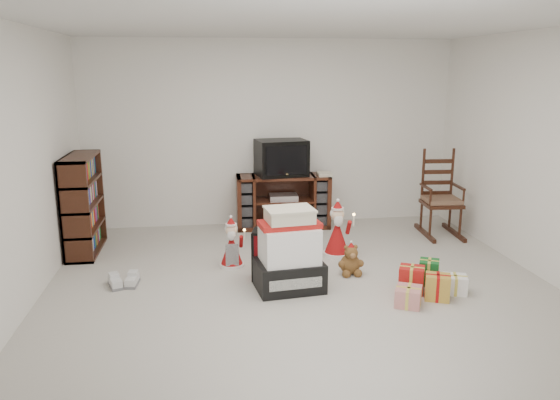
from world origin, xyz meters
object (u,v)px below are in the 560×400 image
object	(u,v)px
teddy_bear	(350,261)
gift_cluster	(431,283)
santa_figurine	(337,234)
red_suitcase	(274,255)
mrs_claus_figurine	(232,248)
rocking_chair	(439,204)
crt_television	(281,158)
bookshelf	(83,206)
tv_stand	(283,201)
sneaker_pair	(124,282)
gift_pile	(289,255)

from	to	relation	value
teddy_bear	gift_cluster	xyz separation A→B (m)	(0.62, -0.64, -0.02)
santa_figurine	red_suitcase	bearing A→B (deg)	-141.99
teddy_bear	mrs_claus_figurine	xyz separation A→B (m)	(-1.22, 0.41, 0.08)
rocking_chair	crt_television	size ratio (longest dim) A/B	1.61
bookshelf	red_suitcase	bearing A→B (deg)	-30.28
santa_figurine	gift_cluster	world-z (taller)	santa_figurine
bookshelf	teddy_bear	distance (m)	3.14
mrs_claus_figurine	crt_television	distance (m)	1.81
mrs_claus_figurine	crt_television	bearing A→B (deg)	62.64
tv_stand	sneaker_pair	xyz separation A→B (m)	(-1.88, -1.86, -0.31)
tv_stand	sneaker_pair	distance (m)	2.66
bookshelf	tv_stand	bearing A→B (deg)	15.76
tv_stand	rocking_chair	world-z (taller)	rocking_chair
teddy_bear	gift_cluster	distance (m)	0.89
tv_stand	rocking_chair	bearing A→B (deg)	-14.92
red_suitcase	mrs_claus_figurine	world-z (taller)	red_suitcase
teddy_bear	crt_television	bearing A→B (deg)	103.64
red_suitcase	teddy_bear	xyz separation A→B (m)	(0.82, 0.04, -0.13)
gift_pile	sneaker_pair	size ratio (longest dim) A/B	2.49
gift_cluster	crt_television	xyz separation A→B (m)	(-1.08, 2.51, 0.83)
tv_stand	gift_cluster	size ratio (longest dim) A/B	1.61
mrs_claus_figurine	teddy_bear	bearing A→B (deg)	-18.43
sneaker_pair	teddy_bear	bearing A→B (deg)	-9.40
bookshelf	gift_pile	xyz separation A→B (m)	(2.19, -1.48, -0.20)
red_suitcase	sneaker_pair	bearing A→B (deg)	-168.36
rocking_chair	teddy_bear	world-z (taller)	rocking_chair
red_suitcase	mrs_claus_figurine	bearing A→B (deg)	145.50
bookshelf	gift_cluster	world-z (taller)	bookshelf
rocking_chair	mrs_claus_figurine	world-z (taller)	rocking_chair
gift_pile	red_suitcase	world-z (taller)	gift_pile
santa_figurine	sneaker_pair	bearing A→B (deg)	-165.68
red_suitcase	crt_television	world-z (taller)	crt_television
gift_pile	gift_cluster	bearing A→B (deg)	-20.61
rocking_chair	santa_figurine	distance (m)	1.67
tv_stand	sneaker_pair	world-z (taller)	tv_stand
bookshelf	mrs_claus_figurine	size ratio (longest dim) A/B	2.04
santa_figurine	mrs_claus_figurine	bearing A→B (deg)	-171.06
gift_pile	crt_television	distance (m)	2.28
gift_pile	teddy_bear	distance (m)	0.79
gift_pile	mrs_claus_figurine	bearing A→B (deg)	119.59
rocking_chair	sneaker_pair	xyz separation A→B (m)	(-3.84, -1.25, -0.35)
rocking_chair	gift_cluster	bearing A→B (deg)	-111.52
rocking_chair	gift_pile	size ratio (longest dim) A/B	1.43
rocking_chair	tv_stand	bearing A→B (deg)	167.03
teddy_bear	sneaker_pair	xyz separation A→B (m)	(-2.31, 0.01, -0.09)
santa_figurine	gift_cluster	xyz separation A→B (m)	(0.62, -1.23, -0.13)
teddy_bear	crt_television	world-z (taller)	crt_television
crt_television	gift_cluster	bearing A→B (deg)	-75.49
teddy_bear	sneaker_pair	bearing A→B (deg)	179.84
santa_figurine	bookshelf	bearing A→B (deg)	168.82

